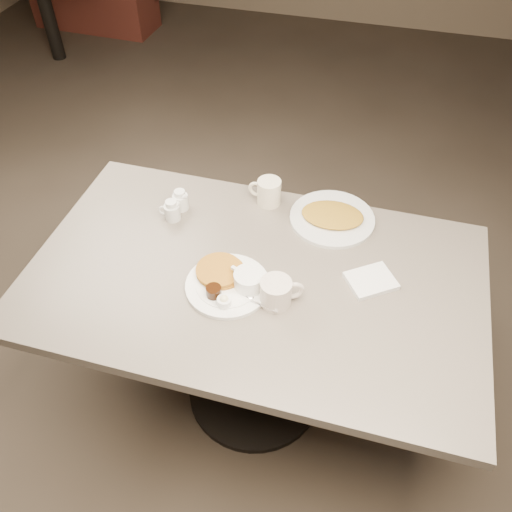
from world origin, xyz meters
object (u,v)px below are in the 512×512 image
(coffee_mug_far, at_px, (268,192))
(hash_plate, at_px, (332,217))
(main_plate, at_px, (230,281))
(creamer_right, at_px, (180,200))
(diner_table, at_px, (254,307))
(coffee_mug_near, at_px, (277,292))
(creamer_left, at_px, (172,211))

(coffee_mug_far, distance_m, hash_plate, 0.26)
(main_plate, distance_m, coffee_mug_far, 0.44)
(main_plate, distance_m, hash_plate, 0.48)
(main_plate, relative_size, coffee_mug_far, 2.75)
(creamer_right, height_order, hash_plate, creamer_right)
(coffee_mug_far, xyz_separation_m, creamer_right, (-0.31, -0.12, -0.01))
(diner_table, bearing_deg, coffee_mug_near, -42.33)
(main_plate, relative_size, creamer_left, 4.19)
(diner_table, height_order, coffee_mug_near, coffee_mug_near)
(coffee_mug_near, xyz_separation_m, hash_plate, (0.10, 0.43, -0.03))
(creamer_left, bearing_deg, coffee_mug_far, 30.08)
(diner_table, relative_size, coffee_mug_near, 9.88)
(coffee_mug_near, relative_size, hash_plate, 0.46)
(coffee_mug_near, bearing_deg, hash_plate, 76.63)
(coffee_mug_far, bearing_deg, coffee_mug_near, -72.04)
(diner_table, relative_size, coffee_mug_far, 11.47)
(creamer_right, bearing_deg, main_plate, -47.39)
(main_plate, bearing_deg, hash_plate, 57.15)
(coffee_mug_far, height_order, hash_plate, coffee_mug_far)
(main_plate, bearing_deg, creamer_left, 139.72)
(hash_plate, bearing_deg, creamer_left, -165.38)
(coffee_mug_near, height_order, hash_plate, coffee_mug_near)
(creamer_right, bearing_deg, coffee_mug_far, 21.21)
(creamer_left, xyz_separation_m, creamer_right, (0.01, 0.06, 0.00))
(creamer_left, height_order, creamer_right, same)
(main_plate, xyz_separation_m, creamer_right, (-0.30, 0.32, 0.01))
(coffee_mug_far, xyz_separation_m, creamer_left, (-0.31, -0.18, -0.01))
(main_plate, bearing_deg, coffee_mug_near, -7.97)
(diner_table, distance_m, coffee_mug_far, 0.44)
(coffee_mug_near, distance_m, hash_plate, 0.44)
(diner_table, xyz_separation_m, coffee_mug_far, (-0.05, 0.37, 0.22))
(coffee_mug_far, bearing_deg, diner_table, -82.21)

